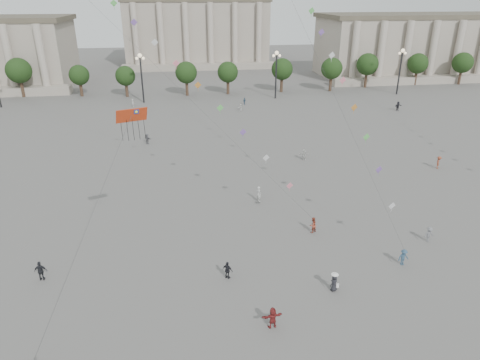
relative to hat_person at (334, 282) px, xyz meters
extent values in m
plane|color=#52504D|center=(-4.33, -0.58, -0.82)|extent=(360.00, 360.00, 0.00)
cube|color=gray|center=(70.67, 94.42, 7.18)|extent=(80.00, 22.00, 16.00)
cube|color=brown|center=(70.67, 94.42, 15.78)|extent=(81.60, 22.44, 1.20)
cube|color=gray|center=(70.67, 81.42, 0.18)|extent=(84.00, 4.00, 2.00)
cube|color=gray|center=(-4.33, 129.42, 9.18)|extent=(46.00, 30.00, 20.00)
cube|color=gray|center=(-4.33, 112.42, 0.18)|extent=(48.30, 4.00, 2.00)
cylinder|color=#37281B|center=(-46.33, 77.42, 0.94)|extent=(0.70, 0.70, 3.52)
sphere|color=black|center=(-46.33, 77.42, 4.62)|extent=(5.12, 5.12, 5.12)
cylinder|color=#37281B|center=(-34.33, 77.42, 0.94)|extent=(0.70, 0.70, 3.52)
sphere|color=black|center=(-34.33, 77.42, 4.62)|extent=(5.12, 5.12, 5.12)
cylinder|color=#37281B|center=(-22.33, 77.42, 0.94)|extent=(0.70, 0.70, 3.52)
sphere|color=black|center=(-22.33, 77.42, 4.62)|extent=(5.12, 5.12, 5.12)
cylinder|color=#37281B|center=(-10.33, 77.42, 0.94)|extent=(0.70, 0.70, 3.52)
sphere|color=black|center=(-10.33, 77.42, 4.62)|extent=(5.12, 5.12, 5.12)
cylinder|color=#37281B|center=(1.67, 77.42, 0.94)|extent=(0.70, 0.70, 3.52)
sphere|color=black|center=(1.67, 77.42, 4.62)|extent=(5.12, 5.12, 5.12)
cylinder|color=#37281B|center=(13.67, 77.42, 0.94)|extent=(0.70, 0.70, 3.52)
sphere|color=black|center=(13.67, 77.42, 4.62)|extent=(5.12, 5.12, 5.12)
cylinder|color=#37281B|center=(25.67, 77.42, 0.94)|extent=(0.70, 0.70, 3.52)
sphere|color=black|center=(25.67, 77.42, 4.62)|extent=(5.12, 5.12, 5.12)
cylinder|color=#37281B|center=(37.67, 77.42, 0.94)|extent=(0.70, 0.70, 3.52)
sphere|color=black|center=(37.67, 77.42, 4.62)|extent=(5.12, 5.12, 5.12)
cylinder|color=#37281B|center=(49.67, 77.42, 0.94)|extent=(0.70, 0.70, 3.52)
sphere|color=black|center=(49.67, 77.42, 4.62)|extent=(5.12, 5.12, 5.12)
cylinder|color=#37281B|center=(61.67, 77.42, 0.94)|extent=(0.70, 0.70, 3.52)
sphere|color=black|center=(61.67, 77.42, 4.62)|extent=(5.12, 5.12, 5.12)
cylinder|color=#262628|center=(-19.33, 69.42, 4.18)|extent=(0.36, 0.36, 10.00)
sphere|color=#FFE5B2|center=(-19.33, 69.42, 9.38)|extent=(0.90, 0.90, 0.90)
sphere|color=#FFE5B2|center=(-20.03, 69.42, 8.78)|extent=(0.60, 0.60, 0.60)
sphere|color=#FFE5B2|center=(-18.63, 69.42, 8.78)|extent=(0.60, 0.60, 0.60)
cylinder|color=#262628|center=(10.67, 69.42, 4.18)|extent=(0.36, 0.36, 10.00)
sphere|color=#FFE5B2|center=(10.67, 69.42, 9.38)|extent=(0.90, 0.90, 0.90)
sphere|color=#FFE5B2|center=(9.97, 69.42, 8.78)|extent=(0.60, 0.60, 0.60)
sphere|color=#FFE5B2|center=(11.37, 69.42, 8.78)|extent=(0.60, 0.60, 0.60)
cylinder|color=#262628|center=(40.67, 69.42, 4.18)|extent=(0.36, 0.36, 10.00)
sphere|color=#FFE5B2|center=(40.67, 69.42, 9.38)|extent=(0.90, 0.90, 0.90)
sphere|color=#FFE5B2|center=(39.97, 69.42, 8.78)|extent=(0.60, 0.60, 0.60)
sphere|color=#FFE5B2|center=(41.37, 69.42, 8.78)|extent=(0.60, 0.60, 0.60)
imported|color=#345576|center=(2.64, 64.47, -0.08)|extent=(0.85, 0.89, 1.49)
imported|color=silver|center=(0.96, 59.02, -0.08)|extent=(1.27, 1.29, 1.48)
imported|color=slate|center=(11.77, 5.93, -0.03)|extent=(1.13, 0.80, 1.58)
imported|color=silver|center=(6.00, 29.57, -0.03)|extent=(1.51, 0.62, 1.58)
imported|color=brown|center=(23.52, 23.56, 0.06)|extent=(1.16, 1.31, 1.76)
imported|color=black|center=(33.34, 54.58, 0.12)|extent=(1.84, 1.05, 1.89)
imported|color=beige|center=(-21.42, 66.12, -0.02)|extent=(0.66, 0.70, 1.60)
imported|color=slate|center=(-17.02, 40.29, 0.02)|extent=(1.40, 1.50, 1.68)
imported|color=#BABBB6|center=(-3.05, 17.09, 0.11)|extent=(0.66, 0.80, 1.87)
imported|color=black|center=(-8.40, 2.88, -0.01)|extent=(1.00, 0.89, 1.62)
imported|color=maroon|center=(-5.86, -3.38, 0.03)|extent=(1.63, 0.71, 1.70)
imported|color=black|center=(-24.02, 4.94, 0.08)|extent=(1.06, 0.46, 1.80)
imported|color=brown|center=(1.06, 9.28, 0.02)|extent=(1.01, 0.94, 1.67)
imported|color=#2C4963|center=(7.35, 2.59, -0.04)|extent=(1.07, 0.70, 1.57)
imported|color=black|center=(0.00, 0.00, -0.06)|extent=(0.88, 0.80, 1.52)
cone|color=white|center=(0.00, 0.00, 0.80)|extent=(0.52, 0.52, 0.14)
cylinder|color=white|center=(0.00, 0.00, 0.74)|extent=(0.60, 0.60, 0.02)
cube|color=white|center=(0.25, -0.15, -0.27)|extent=(0.22, 0.10, 0.35)
cube|color=#B23112|center=(-15.01, 2.98, 13.69)|extent=(2.24, 1.25, 1.02)
cube|color=#198E3F|center=(-15.36, 2.94, 13.94)|extent=(0.40, 0.30, 0.34)
cube|color=#1E33A7|center=(-14.66, 2.94, 13.94)|extent=(0.40, 0.30, 0.34)
sphere|color=yellow|center=(-15.36, 2.90, 13.94)|extent=(0.20, 0.20, 0.20)
sphere|color=yellow|center=(-14.66, 2.90, 13.94)|extent=(0.20, 0.20, 0.20)
cylinder|color=#3F3F3F|center=(-18.23, -1.39, 7.23)|extent=(0.02, 0.02, 16.88)
cube|color=#DE7588|center=(-1.07, 11.03, 3.75)|extent=(0.76, 0.25, 0.76)
cube|color=silver|center=(-3.20, 12.77, 6.22)|extent=(0.76, 0.25, 0.76)
cube|color=#7751A3|center=(-5.33, 14.52, 8.50)|extent=(0.76, 0.25, 0.76)
cube|color=#5BBD57|center=(-7.46, 16.27, 10.66)|extent=(0.76, 0.25, 0.76)
cube|color=#C1792D|center=(-9.59, 18.02, 12.75)|extent=(0.76, 0.25, 0.76)
cube|color=#DE7588|center=(-11.71, 19.76, 14.77)|extent=(0.76, 0.25, 0.76)
cube|color=silver|center=(-13.84, 21.51, 16.74)|extent=(0.76, 0.25, 0.76)
cube|color=#7751A3|center=(-15.97, 23.26, 18.67)|extent=(0.76, 0.25, 0.76)
cube|color=#5BBD57|center=(-18.10, 25.01, 20.57)|extent=(0.76, 0.25, 0.76)
cube|color=silver|center=(6.85, 4.96, 3.94)|extent=(0.76, 0.25, 0.76)
cube|color=#7751A3|center=(6.35, 7.34, 6.56)|extent=(0.76, 0.25, 0.76)
cube|color=#5BBD57|center=(5.85, 9.72, 8.98)|extent=(0.76, 0.25, 0.76)
cube|color=#C1792D|center=(5.35, 12.10, 11.28)|extent=(0.76, 0.25, 0.76)
cube|color=#DE7588|center=(4.85, 14.47, 13.50)|extent=(0.76, 0.25, 0.76)
cube|color=silver|center=(4.35, 16.85, 15.64)|extent=(0.76, 0.25, 0.76)
cube|color=#7751A3|center=(3.84, 19.23, 17.74)|extent=(0.76, 0.25, 0.76)
cube|color=#5BBD57|center=(3.34, 21.61, 19.79)|extent=(0.76, 0.25, 0.76)
camera|label=1|loc=(-11.70, -27.09, 21.51)|focal=32.00mm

